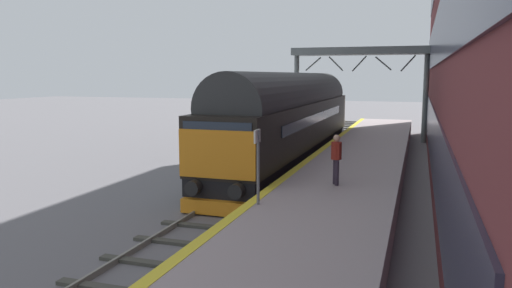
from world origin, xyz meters
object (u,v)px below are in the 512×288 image
at_px(diesel_locomotive, 291,117).
at_px(waiting_passenger, 336,155).
at_px(signal_post_mid, 238,114).
at_px(platform_number_sign, 258,155).

relative_size(diesel_locomotive, waiting_passenger, 11.91).
xyz_separation_m(signal_post_mid, waiting_passenger, (6.03, -7.06, -0.67)).
distance_m(signal_post_mid, waiting_passenger, 9.31).
bearing_deg(waiting_passenger, diesel_locomotive, -4.80).
distance_m(signal_post_mid, platform_number_sign, 11.06).
xyz_separation_m(diesel_locomotive, waiting_passenger, (3.64, -8.27, -0.50)).
height_order(signal_post_mid, platform_number_sign, signal_post_mid).
height_order(platform_number_sign, waiting_passenger, platform_number_sign).
distance_m(diesel_locomotive, platform_number_sign, 11.53).
relative_size(signal_post_mid, waiting_passenger, 2.60).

